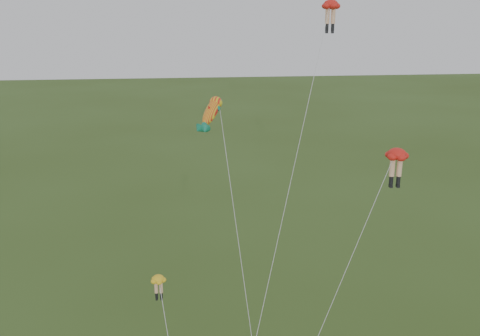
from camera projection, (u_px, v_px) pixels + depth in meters
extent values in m
ellipsoid|color=red|center=(331.00, 4.00, 35.77)|extent=(1.40, 1.40, 0.64)
cylinder|color=#F8BA93|center=(327.00, 16.00, 35.99)|extent=(0.29, 0.29, 0.99)
cylinder|color=black|center=(327.00, 27.00, 36.20)|extent=(0.22, 0.22, 0.49)
cube|color=black|center=(327.00, 32.00, 36.29)|extent=(0.19, 0.30, 0.14)
cylinder|color=#F8BA93|center=(333.00, 16.00, 36.00)|extent=(0.29, 0.29, 0.99)
cylinder|color=black|center=(333.00, 27.00, 36.21)|extent=(0.22, 0.22, 0.49)
cube|color=black|center=(332.00, 32.00, 36.30)|extent=(0.19, 0.30, 0.14)
cylinder|color=silver|center=(289.00, 191.00, 31.40)|extent=(8.18, 14.65, 21.72)
ellipsoid|color=red|center=(397.00, 154.00, 29.87)|extent=(1.45, 1.45, 0.67)
cylinder|color=#F8BA93|center=(392.00, 167.00, 30.10)|extent=(0.30, 0.30, 1.03)
cylinder|color=black|center=(391.00, 180.00, 30.32)|extent=(0.23, 0.23, 0.51)
cube|color=black|center=(391.00, 186.00, 30.41)|extent=(0.19, 0.31, 0.15)
cylinder|color=#F8BA93|center=(399.00, 167.00, 30.11)|extent=(0.30, 0.30, 1.03)
cylinder|color=black|center=(398.00, 180.00, 30.33)|extent=(0.23, 0.23, 0.51)
cube|color=black|center=(398.00, 186.00, 30.42)|extent=(0.19, 0.31, 0.15)
cylinder|color=silver|center=(342.00, 281.00, 29.25)|extent=(7.02, 4.46, 13.67)
ellipsoid|color=yellow|center=(158.00, 279.00, 28.52)|extent=(0.94, 0.94, 0.43)
cylinder|color=#F8BA93|center=(156.00, 287.00, 28.67)|extent=(0.19, 0.19, 0.65)
cylinder|color=black|center=(157.00, 295.00, 28.81)|extent=(0.15, 0.15, 0.33)
cube|color=black|center=(157.00, 299.00, 28.87)|extent=(0.12, 0.20, 0.10)
cylinder|color=#F8BA93|center=(161.00, 287.00, 28.67)|extent=(0.19, 0.19, 0.65)
cylinder|color=black|center=(161.00, 295.00, 28.81)|extent=(0.15, 0.15, 0.33)
cube|color=black|center=(162.00, 299.00, 28.87)|extent=(0.12, 0.20, 0.10)
ellipsoid|color=yellow|center=(211.00, 111.00, 34.78)|extent=(2.07, 2.75, 2.16)
sphere|color=yellow|center=(211.00, 111.00, 34.78)|extent=(1.39, 1.53, 1.25)
cone|color=#127555|center=(211.00, 111.00, 34.78)|extent=(1.16, 1.33, 1.22)
cone|color=#127555|center=(211.00, 111.00, 34.78)|extent=(1.16, 1.33, 1.22)
cone|color=#127555|center=(211.00, 111.00, 34.78)|extent=(0.66, 0.75, 0.68)
cone|color=#127555|center=(211.00, 111.00, 34.78)|extent=(0.66, 0.75, 0.68)
cone|color=red|center=(211.00, 111.00, 34.78)|extent=(0.70, 0.77, 0.66)
cylinder|color=silver|center=(236.00, 256.00, 30.95)|extent=(1.82, 12.68, 14.73)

